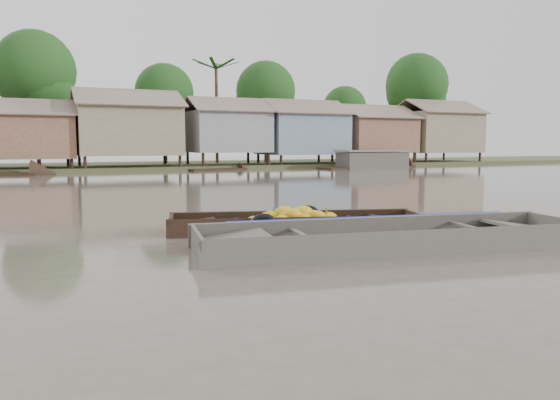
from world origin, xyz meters
name	(u,v)px	position (x,y,z in m)	size (l,w,h in m)	color
ground	(252,254)	(0.00, 0.00, 0.00)	(120.00, 120.00, 0.00)	#534B3F
riverbank	(130,125)	(3.03, 31.86, 3.07)	(120.00, 12.47, 10.22)	#384723
banana_boat	(292,224)	(1.62, 1.87, 0.14)	(5.37, 2.69, 0.71)	black
viewer_boat	(393,244)	(2.47, -0.46, 0.05)	(7.17, 2.94, 0.56)	#423E38
distant_boats	(268,166)	(10.99, 25.50, 0.25)	(42.25, 4.07, 1.38)	black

